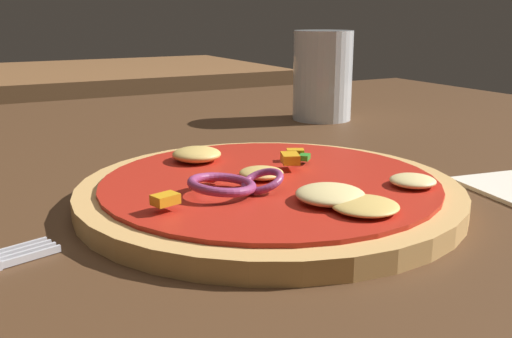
# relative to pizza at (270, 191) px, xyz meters

# --- Properties ---
(dining_table) EXTENTS (1.23, 1.08, 0.03)m
(dining_table) POSITION_rel_pizza_xyz_m (0.01, 0.04, -0.03)
(dining_table) COLOR #4C301C
(dining_table) RESTS_ON ground
(pizza) EXTENTS (0.27, 0.27, 0.03)m
(pizza) POSITION_rel_pizza_xyz_m (0.00, 0.00, 0.00)
(pizza) COLOR tan
(pizza) RESTS_ON dining_table
(beer_glass) EXTENTS (0.07, 0.07, 0.11)m
(beer_glass) POSITION_rel_pizza_xyz_m (0.22, 0.26, 0.04)
(beer_glass) COLOR silver
(beer_glass) RESTS_ON dining_table
(background_table) EXTENTS (0.70, 0.53, 0.03)m
(background_table) POSITION_rel_pizza_xyz_m (0.19, 1.08, -0.03)
(background_table) COLOR brown
(background_table) RESTS_ON ground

